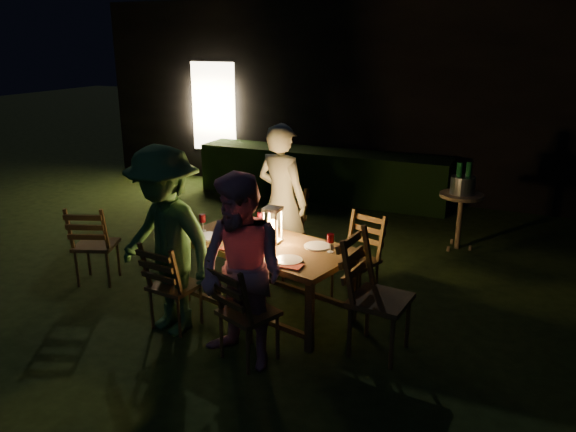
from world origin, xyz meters
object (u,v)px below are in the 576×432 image
at_px(person_opp_left, 166,242).
at_px(lantern, 273,227).
at_px(dining_table, 265,250).
at_px(bottle_table, 245,224).
at_px(bottle_bucket_b, 468,181).
at_px(person_house_side, 282,201).
at_px(ice_bucket, 463,185).
at_px(chair_spare, 97,258).
at_px(chair_near_right, 247,329).
at_px(chair_far_right, 356,274).
at_px(chair_end, 377,317).
at_px(side_table, 461,200).
at_px(person_opp_right, 242,273).
at_px(chair_near_left, 175,300).
at_px(chair_far_left, 279,249).
at_px(bottle_bucket_a, 458,181).

xyz_separation_m(person_opp_left, lantern, (0.69, 0.72, 0.01)).
relative_size(dining_table, bottle_table, 6.63).
height_order(dining_table, bottle_bucket_b, bottle_bucket_b).
xyz_separation_m(person_house_side, ice_bucket, (1.71, 1.62, -0.02)).
bearing_deg(chair_spare, chair_near_right, -38.80).
height_order(person_opp_left, bottle_bucket_b, person_opp_left).
bearing_deg(lantern, person_opp_left, -133.79).
bearing_deg(bottle_table, dining_table, -13.90).
xyz_separation_m(chair_far_right, person_house_side, (-0.96, 0.29, 0.58)).
relative_size(chair_end, bottle_table, 3.83).
xyz_separation_m(chair_near_right, person_opp_left, (-0.88, 0.17, 0.58)).
bearing_deg(side_table, person_opp_right, -109.81).
relative_size(dining_table, side_table, 2.56).
distance_m(chair_near_left, person_opp_left, 0.59).
distance_m(person_opp_left, bottle_bucket_b, 3.90).
height_order(person_opp_left, side_table, person_opp_left).
bearing_deg(bottle_bucket_b, lantern, -120.09).
bearing_deg(chair_end, person_opp_right, -51.55).
height_order(person_house_side, person_opp_right, person_house_side).
xyz_separation_m(person_house_side, bottle_table, (-0.00, -0.84, -0.01)).
distance_m(chair_far_right, bottle_bucket_b, 2.19).
distance_m(chair_near_left, ice_bucket, 3.83).
height_order(chair_end, bottle_bucket_b, chair_end).
relative_size(chair_far_left, person_opp_left, 0.60).
relative_size(side_table, bottle_bucket_a, 2.26).
distance_m(person_opp_left, lantern, 1.00).
bearing_deg(person_opp_left, chair_spare, 171.92).
distance_m(bottle_table, ice_bucket, 3.00).
bearing_deg(chair_near_right, bottle_bucket_a, 92.46).
bearing_deg(dining_table, bottle_bucket_b, 73.16).
relative_size(chair_far_left, chair_spare, 1.09).
xyz_separation_m(chair_near_left, bottle_bucket_b, (2.14, 3.20, 0.61)).
height_order(chair_spare, bottle_bucket_a, bottle_bucket_a).
bearing_deg(person_opp_left, ice_bucket, 70.61).
xyz_separation_m(chair_end, lantern, (-1.13, 0.33, 0.54)).
distance_m(person_house_side, bottle_table, 0.84).
bearing_deg(person_opp_left, bottle_table, 76.29).
xyz_separation_m(chair_near_right, chair_far_right, (0.47, 1.47, -0.01)).
xyz_separation_m(chair_far_right, chair_spare, (-2.70, -0.76, 0.01)).
distance_m(chair_end, side_table, 2.85).
height_order(person_opp_right, bottle_bucket_b, person_opp_right).
relative_size(person_house_side, person_opp_right, 1.07).
relative_size(dining_table, bottle_bucket_a, 5.80).
xyz_separation_m(chair_near_left, chair_far_left, (0.37, 1.50, 0.04)).
height_order(chair_far_left, bottle_bucket_b, bottle_bucket_b).
relative_size(chair_far_right, person_house_side, 0.53).
relative_size(person_opp_right, bottle_table, 5.73).
height_order(side_table, bottle_bucket_a, bottle_bucket_a).
xyz_separation_m(chair_near_right, chair_end, (0.94, 0.56, 0.04)).
bearing_deg(person_opp_right, dining_table, 118.76).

